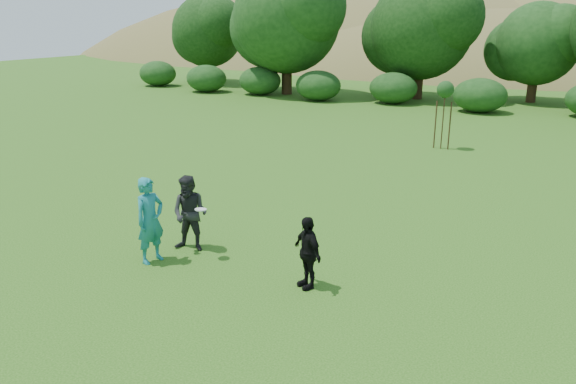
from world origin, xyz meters
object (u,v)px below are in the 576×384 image
object	(u,v)px
player_black	(307,252)
player_grey	(190,214)
player_teal	(150,220)
sapling	(445,91)

from	to	relation	value
player_black	player_grey	bearing A→B (deg)	-155.11
player_teal	player_black	size ratio (longest dim) A/B	1.29
player_teal	player_grey	size ratio (longest dim) A/B	1.08
player_teal	sapling	world-z (taller)	sapling
player_teal	player_black	bearing A→B (deg)	-71.58
player_teal	sapling	size ratio (longest dim) A/B	0.70
player_grey	sapling	world-z (taller)	sapling
sapling	player_grey	bearing A→B (deg)	-100.91
player_black	sapling	size ratio (longest dim) A/B	0.54
player_grey	sapling	bearing A→B (deg)	66.03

